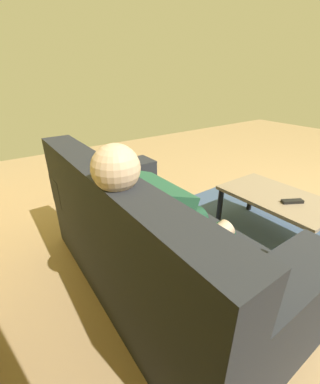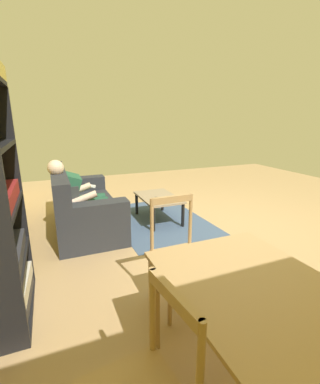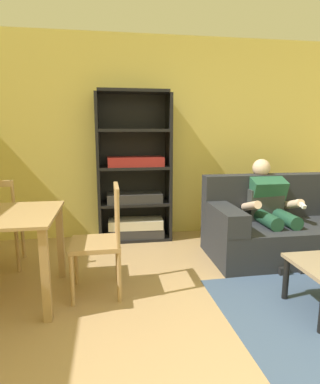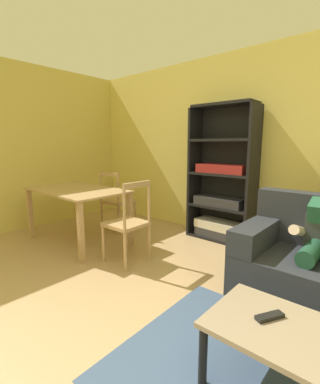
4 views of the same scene
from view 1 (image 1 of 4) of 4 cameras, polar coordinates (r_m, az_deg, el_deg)
The scene contains 5 objects.
couch at distance 1.65m, azimuth -1.98°, elevation -12.18°, with size 1.81×0.88×0.90m.
person_lounging at distance 1.38m, azimuth 1.29°, elevation -8.92°, with size 0.59×0.95×1.08m.
coffee_table at distance 2.36m, azimuth 25.09°, elevation -1.91°, with size 0.88×0.56×0.40m.
tv_remote at distance 2.25m, azimuth 28.04°, elevation -1.90°, with size 0.05×0.17×0.02m, color black.
area_rug at distance 2.52m, azimuth 23.64°, elevation -8.84°, with size 2.00×1.40×0.01m, color #3D5170.
Camera 1 is at (-0.25, 2.74, 1.34)m, focal length 23.29 mm.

